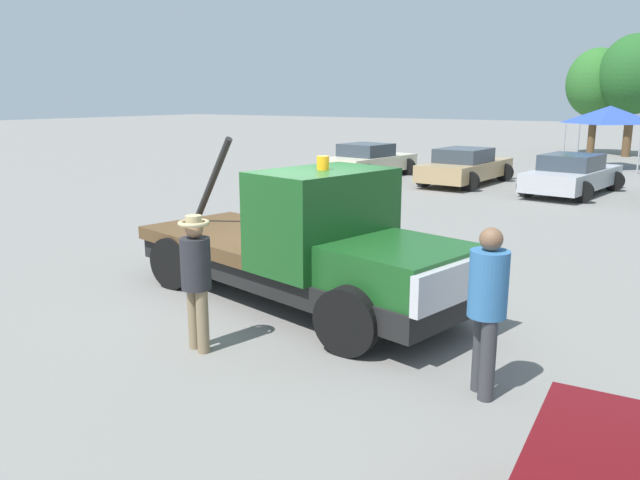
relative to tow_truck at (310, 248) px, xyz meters
The scene contains 11 objects.
ground_plane 0.99m from the tow_truck, 168.31° to the left, with size 160.00×160.00×0.00m, color gray.
tow_truck is the anchor object (origin of this frame).
person_near_truck 3.53m from the tow_truck, 23.73° to the right, with size 0.41×0.41×1.86m.
person_at_hood 2.22m from the tow_truck, 95.32° to the right, with size 0.39×0.39×1.75m.
parked_car_cream 16.25m from the tow_truck, 115.83° to the left, with size 2.87×4.43×1.34m.
parked_car_tan 14.90m from the tow_truck, 101.52° to the left, with size 2.59×4.91×1.34m.
parked_car_silver 14.21m from the tow_truck, 86.49° to the left, with size 2.78×4.97×1.34m.
canopy_tent_blue 23.20m from the tow_truck, 88.90° to the left, with size 3.09×3.09×2.78m.
tree_left 30.09m from the tow_truck, 89.25° to the left, with size 3.59×3.59×6.41m.
tree_right 30.75m from the tow_truck, 92.87° to the left, with size 3.26×3.26×5.81m.
traffic_cone 5.87m from the tow_truck, 115.04° to the left, with size 0.40×0.40×0.55m.
Camera 1 is at (5.54, -7.67, 3.16)m, focal length 35.00 mm.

